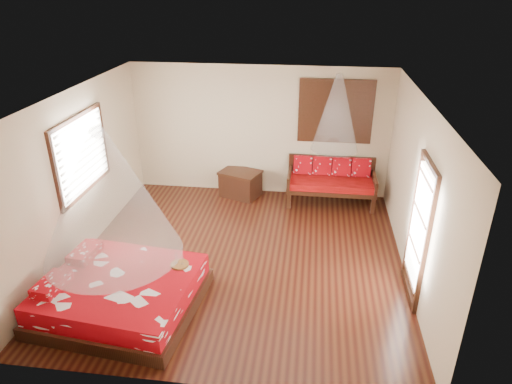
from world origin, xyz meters
TOP-DOWN VIEW (x-y plane):
  - room at (0.00, 0.00)m, footprint 5.54×5.54m
  - bed at (-1.52, -1.51)m, footprint 2.33×2.15m
  - daybed at (1.56, 2.38)m, footprint 1.84×0.82m
  - storage_chest at (-0.39, 2.45)m, footprint 1.00×0.86m
  - shutter_panel at (1.56, 2.72)m, footprint 1.52×0.06m
  - window_left at (-2.71, 0.20)m, footprint 0.10×1.74m
  - glazed_door at (2.72, -0.60)m, footprint 0.08×1.02m
  - wine_tray at (-0.75, -1.06)m, footprint 0.27×0.27m
  - mosquito_net_main at (-1.50, -1.52)m, footprint 1.86×1.86m
  - mosquito_net_daybed at (1.56, 2.25)m, footprint 0.93×0.93m

SIDE VIEW (x-z plane):
  - bed at x=-1.52m, z-range -0.07..0.57m
  - storage_chest at x=-0.39m, z-range 0.00..0.58m
  - daybed at x=1.56m, z-range 0.04..1.00m
  - wine_tray at x=-0.75m, z-range 0.45..0.67m
  - glazed_door at x=2.72m, z-range -0.01..2.15m
  - room at x=0.00m, z-range -0.02..2.82m
  - window_left at x=-2.71m, z-range 1.03..2.37m
  - mosquito_net_main at x=-1.50m, z-range 0.95..2.75m
  - shutter_panel at x=1.56m, z-range 1.24..2.56m
  - mosquito_net_daybed at x=1.56m, z-range 1.25..2.75m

